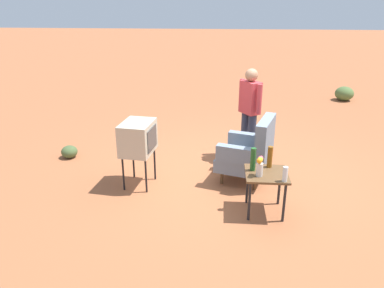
{
  "coord_description": "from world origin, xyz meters",
  "views": [
    {
      "loc": [
        5.73,
        -0.28,
        2.77
      ],
      "look_at": [
        0.39,
        -0.71,
        0.65
      ],
      "focal_mm": 34.97,
      "sensor_mm": 36.0,
      "label": 1
    }
  ],
  "objects_px": {
    "flower_vase": "(260,165)",
    "side_table": "(266,179)",
    "armchair": "(250,152)",
    "bottle_tall_amber": "(270,157)",
    "tv_on_stand": "(138,138)",
    "bottle_short_clear": "(285,174)",
    "person_standing": "(250,109)",
    "bottle_wine_green": "(253,159)"
  },
  "relations": [
    {
      "from": "armchair",
      "to": "bottle_tall_amber",
      "type": "bearing_deg",
      "value": 15.39
    },
    {
      "from": "bottle_short_clear",
      "to": "flower_vase",
      "type": "relative_size",
      "value": 0.75
    },
    {
      "from": "armchair",
      "to": "bottle_wine_green",
      "type": "bearing_deg",
      "value": -2.06
    },
    {
      "from": "bottle_wine_green",
      "to": "bottle_short_clear",
      "type": "bearing_deg",
      "value": 52.22
    },
    {
      "from": "bottle_tall_amber",
      "to": "flower_vase",
      "type": "xyz_separation_m",
      "value": [
        0.29,
        -0.16,
        -0.0
      ]
    },
    {
      "from": "armchair",
      "to": "side_table",
      "type": "distance_m",
      "value": 0.95
    },
    {
      "from": "tv_on_stand",
      "to": "person_standing",
      "type": "xyz_separation_m",
      "value": [
        -1.19,
        1.74,
        0.16
      ]
    },
    {
      "from": "armchair",
      "to": "bottle_wine_green",
      "type": "distance_m",
      "value": 0.9
    },
    {
      "from": "bottle_short_clear",
      "to": "side_table",
      "type": "bearing_deg",
      "value": -138.75
    },
    {
      "from": "tv_on_stand",
      "to": "flower_vase",
      "type": "xyz_separation_m",
      "value": [
        0.75,
        1.76,
        -0.04
      ]
    },
    {
      "from": "tv_on_stand",
      "to": "bottle_wine_green",
      "type": "relative_size",
      "value": 3.22
    },
    {
      "from": "bottle_wine_green",
      "to": "bottle_tall_amber",
      "type": "height_order",
      "value": "bottle_wine_green"
    },
    {
      "from": "side_table",
      "to": "bottle_short_clear",
      "type": "height_order",
      "value": "bottle_short_clear"
    },
    {
      "from": "bottle_tall_amber",
      "to": "bottle_short_clear",
      "type": "relative_size",
      "value": 1.5
    },
    {
      "from": "tv_on_stand",
      "to": "flower_vase",
      "type": "relative_size",
      "value": 3.89
    },
    {
      "from": "tv_on_stand",
      "to": "bottle_short_clear",
      "type": "xyz_separation_m",
      "value": [
        0.88,
        2.06,
        -0.09
      ]
    },
    {
      "from": "bottle_tall_amber",
      "to": "tv_on_stand",
      "type": "bearing_deg",
      "value": -103.67
    },
    {
      "from": "bottle_wine_green",
      "to": "armchair",
      "type": "bearing_deg",
      "value": 177.94
    },
    {
      "from": "armchair",
      "to": "bottle_short_clear",
      "type": "relative_size",
      "value": 5.3
    },
    {
      "from": "person_standing",
      "to": "bottle_wine_green",
      "type": "distance_m",
      "value": 1.79
    },
    {
      "from": "side_table",
      "to": "flower_vase",
      "type": "bearing_deg",
      "value": -49.41
    },
    {
      "from": "flower_vase",
      "to": "bottle_short_clear",
      "type": "bearing_deg",
      "value": 66.55
    },
    {
      "from": "side_table",
      "to": "bottle_tall_amber",
      "type": "distance_m",
      "value": 0.31
    },
    {
      "from": "bottle_wine_green",
      "to": "bottle_tall_amber",
      "type": "bearing_deg",
      "value": 117.46
    },
    {
      "from": "side_table",
      "to": "flower_vase",
      "type": "distance_m",
      "value": 0.27
    },
    {
      "from": "person_standing",
      "to": "bottle_tall_amber",
      "type": "distance_m",
      "value": 1.68
    },
    {
      "from": "tv_on_stand",
      "to": "flower_vase",
      "type": "bearing_deg",
      "value": 66.83
    },
    {
      "from": "side_table",
      "to": "tv_on_stand",
      "type": "distance_m",
      "value": 2.0
    },
    {
      "from": "bottle_wine_green",
      "to": "bottle_short_clear",
      "type": "relative_size",
      "value": 1.6
    },
    {
      "from": "person_standing",
      "to": "bottle_tall_amber",
      "type": "height_order",
      "value": "person_standing"
    },
    {
      "from": "tv_on_stand",
      "to": "person_standing",
      "type": "relative_size",
      "value": 0.63
    },
    {
      "from": "armchair",
      "to": "bottle_wine_green",
      "type": "relative_size",
      "value": 3.31
    },
    {
      "from": "person_standing",
      "to": "bottle_wine_green",
      "type": "bearing_deg",
      "value": -1.8
    },
    {
      "from": "bottle_wine_green",
      "to": "bottle_tall_amber",
      "type": "xyz_separation_m",
      "value": [
        -0.12,
        0.24,
        -0.01
      ]
    },
    {
      "from": "flower_vase",
      "to": "side_table",
      "type": "bearing_deg",
      "value": 130.59
    },
    {
      "from": "tv_on_stand",
      "to": "bottle_tall_amber",
      "type": "height_order",
      "value": "tv_on_stand"
    },
    {
      "from": "armchair",
      "to": "bottle_tall_amber",
      "type": "distance_m",
      "value": 0.81
    },
    {
      "from": "bottle_wine_green",
      "to": "bottle_short_clear",
      "type": "height_order",
      "value": "bottle_wine_green"
    },
    {
      "from": "armchair",
      "to": "tv_on_stand",
      "type": "relative_size",
      "value": 1.03
    },
    {
      "from": "armchair",
      "to": "bottle_short_clear",
      "type": "distance_m",
      "value": 1.23
    },
    {
      "from": "person_standing",
      "to": "flower_vase",
      "type": "relative_size",
      "value": 6.19
    },
    {
      "from": "person_standing",
      "to": "tv_on_stand",
      "type": "bearing_deg",
      "value": -55.61
    }
  ]
}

